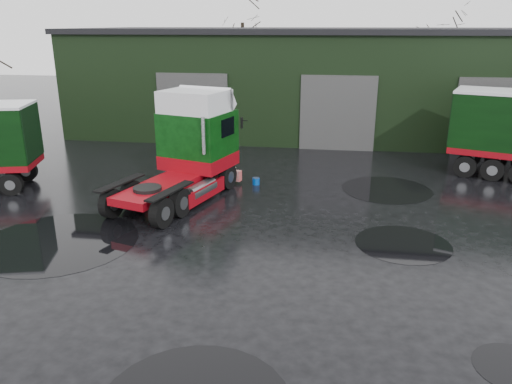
% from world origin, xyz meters
% --- Properties ---
extents(ground, '(100.00, 100.00, 0.00)m').
position_xyz_m(ground, '(0.00, 0.00, 0.00)').
color(ground, black).
extents(warehouse, '(32.40, 12.40, 6.30)m').
position_xyz_m(warehouse, '(2.00, 20.00, 3.16)').
color(warehouse, black).
rests_on(warehouse, ground).
extents(hero_tractor, '(4.63, 7.19, 4.14)m').
position_xyz_m(hero_tractor, '(-4.18, 4.50, 2.07)').
color(hero_tractor, '#07320B').
rests_on(hero_tractor, ground).
extents(wash_bucket, '(0.41, 0.41, 0.29)m').
position_xyz_m(wash_bucket, '(-1.39, 7.14, 0.15)').
color(wash_bucket, '#073D9F').
rests_on(wash_bucket, ground).
extents(tree_back_a, '(4.40, 4.40, 9.50)m').
position_xyz_m(tree_back_a, '(-6.00, 30.00, 4.75)').
color(tree_back_a, black).
rests_on(tree_back_a, ground).
extents(tree_back_b, '(4.40, 4.40, 7.50)m').
position_xyz_m(tree_back_b, '(10.00, 30.00, 3.75)').
color(tree_back_b, black).
rests_on(tree_back_b, ground).
extents(puddle_1, '(2.99, 2.99, 0.01)m').
position_xyz_m(puddle_1, '(4.10, 1.80, 0.00)').
color(puddle_1, black).
rests_on(puddle_1, ground).
extents(puddle_2, '(4.94, 4.94, 0.01)m').
position_xyz_m(puddle_2, '(-6.68, 0.33, 0.00)').
color(puddle_2, black).
rests_on(puddle_2, ground).
extents(puddle_4, '(3.70, 3.70, 0.01)m').
position_xyz_m(puddle_4, '(4.10, 7.27, 0.00)').
color(puddle_4, black).
rests_on(puddle_4, ground).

